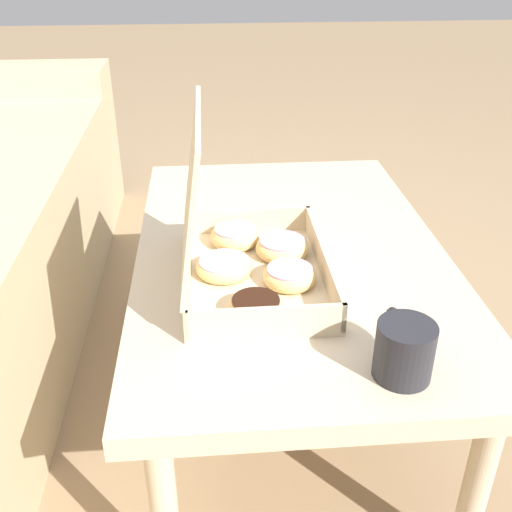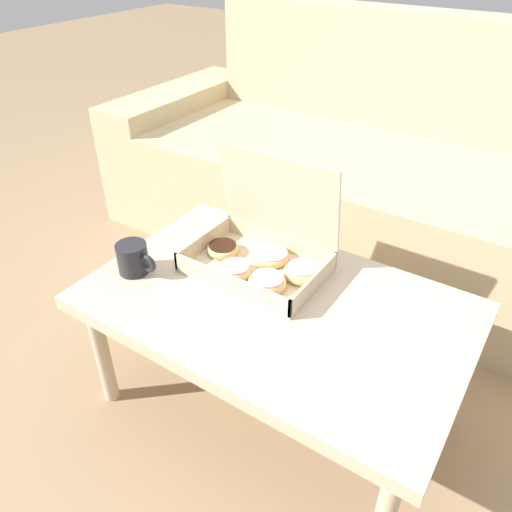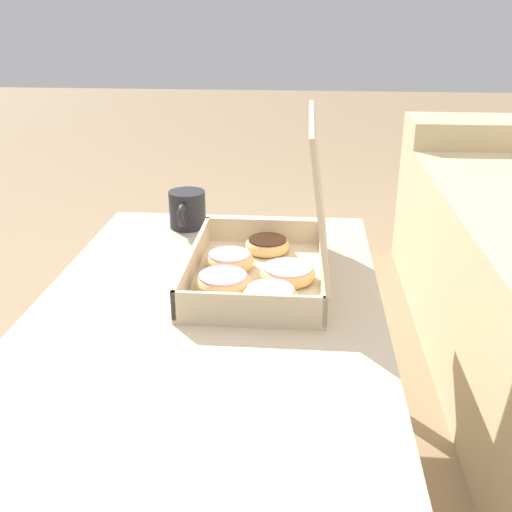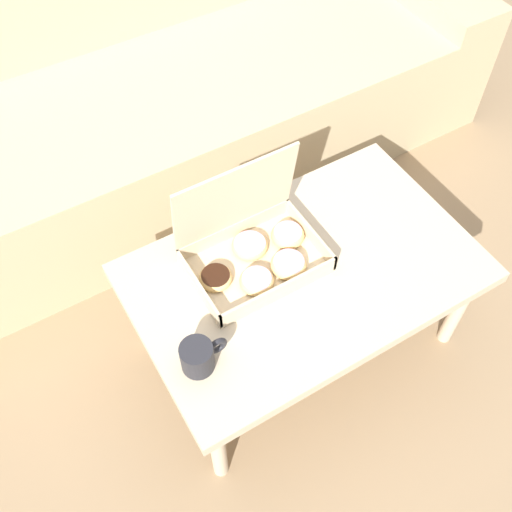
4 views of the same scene
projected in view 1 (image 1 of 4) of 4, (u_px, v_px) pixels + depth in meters
ground_plane at (216, 405)px, 1.40m from camera, size 12.00×12.00×0.00m
coffee_table at (290, 266)px, 1.24m from camera, size 0.98×0.62×0.41m
pastry_box at (245, 252)px, 1.09m from camera, size 0.37×0.26×0.31m
coffee_mug at (403, 349)px, 0.86m from camera, size 0.13×0.09×0.09m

